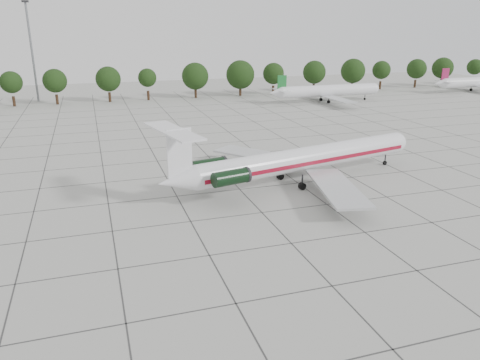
{
  "coord_description": "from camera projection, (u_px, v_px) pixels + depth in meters",
  "views": [
    {
      "loc": [
        -16.9,
        -44.68,
        19.74
      ],
      "look_at": [
        -2.03,
        1.57,
        3.5
      ],
      "focal_mm": 35.0,
      "sensor_mm": 36.0,
      "label": 1
    }
  ],
  "objects": [
    {
      "name": "bg_airliner_d",
      "position": [
        328.0,
        91.0,
        123.79
      ],
      "size": [
        28.24,
        27.2,
        7.4
      ],
      "color": "silver",
      "rests_on": "ground"
    },
    {
      "name": "floodlight_mast",
      "position": [
        31.0,
        46.0,
        121.34
      ],
      "size": [
        1.6,
        1.6,
        25.45
      ],
      "color": "slate",
      "rests_on": "ground"
    },
    {
      "name": "apron_joints",
      "position": [
        224.0,
        173.0,
        65.05
      ],
      "size": [
        170.0,
        170.0,
        0.02
      ],
      "primitive_type": "cube",
      "color": "#383838",
      "rests_on": "ground"
    },
    {
      "name": "tree_line",
      "position": [
        108.0,
        79.0,
        122.97
      ],
      "size": [
        249.86,
        8.44,
        10.22
      ],
      "color": "#332114",
      "rests_on": "ground"
    },
    {
      "name": "main_airliner",
      "position": [
        295.0,
        160.0,
        59.86
      ],
      "size": [
        38.16,
        29.58,
        9.05
      ],
      "rotation": [
        0.0,
        0.0,
        0.23
      ],
      "color": "silver",
      "rests_on": "ground"
    },
    {
      "name": "ground",
      "position": [
        262.0,
        213.0,
        51.51
      ],
      "size": [
        260.0,
        260.0,
        0.0
      ],
      "primitive_type": "plane",
      "color": "#A5A59E",
      "rests_on": "ground"
    },
    {
      "name": "bg_airliner_e",
      "position": [
        480.0,
        82.0,
        142.6
      ],
      "size": [
        28.24,
        27.2,
        7.4
      ],
      "color": "silver",
      "rests_on": "ground"
    }
  ]
}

